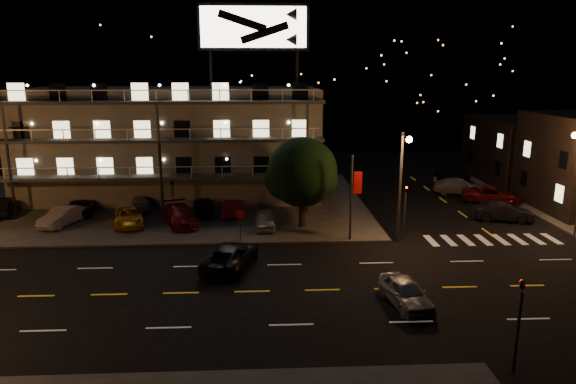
{
  "coord_description": "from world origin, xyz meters",
  "views": [
    {
      "loc": [
        -1.32,
        -27.02,
        12.28
      ],
      "look_at": [
        0.44,
        8.0,
        3.87
      ],
      "focal_mm": 32.0,
      "sensor_mm": 36.0,
      "label": 1
    }
  ],
  "objects_px": {
    "road_car_east": "(406,292)",
    "lot_car_2": "(129,217)",
    "tree": "(302,174)",
    "lot_car_7": "(140,203)",
    "lot_car_4": "(265,220)",
    "road_car_west": "(230,256)",
    "side_car_0": "(503,212)"
  },
  "relations": [
    {
      "from": "road_car_east",
      "to": "lot_car_2",
      "type": "bearing_deg",
      "value": 131.19
    },
    {
      "from": "tree",
      "to": "lot_car_7",
      "type": "relative_size",
      "value": 1.67
    },
    {
      "from": "lot_car_4",
      "to": "lot_car_7",
      "type": "bearing_deg",
      "value": 150.56
    },
    {
      "from": "lot_car_2",
      "to": "road_car_east",
      "type": "height_order",
      "value": "lot_car_2"
    },
    {
      "from": "lot_car_2",
      "to": "road_car_west",
      "type": "xyz_separation_m",
      "value": [
        8.59,
        -9.04,
        -0.04
      ]
    },
    {
      "from": "lot_car_7",
      "to": "side_car_0",
      "type": "height_order",
      "value": "side_car_0"
    },
    {
      "from": "side_car_0",
      "to": "lot_car_4",
      "type": "bearing_deg",
      "value": 109.72
    },
    {
      "from": "lot_car_4",
      "to": "side_car_0",
      "type": "relative_size",
      "value": 0.83
    },
    {
      "from": "lot_car_2",
      "to": "road_car_east",
      "type": "relative_size",
      "value": 1.11
    },
    {
      "from": "lot_car_7",
      "to": "side_car_0",
      "type": "xyz_separation_m",
      "value": [
        30.79,
        -4.58,
        -0.01
      ]
    },
    {
      "from": "road_car_east",
      "to": "road_car_west",
      "type": "distance_m",
      "value": 11.32
    },
    {
      "from": "lot_car_2",
      "to": "road_car_east",
      "type": "xyz_separation_m",
      "value": [
        18.22,
        -14.99,
        -0.08
      ]
    },
    {
      "from": "side_car_0",
      "to": "tree",
      "type": "bearing_deg",
      "value": 109.65
    },
    {
      "from": "road_car_west",
      "to": "lot_car_2",
      "type": "bearing_deg",
      "value": -31.44
    },
    {
      "from": "lot_car_2",
      "to": "road_car_west",
      "type": "bearing_deg",
      "value": -60.75
    },
    {
      "from": "tree",
      "to": "side_car_0",
      "type": "relative_size",
      "value": 1.54
    },
    {
      "from": "tree",
      "to": "lot_car_7",
      "type": "distance_m",
      "value": 15.48
    },
    {
      "from": "tree",
      "to": "lot_car_2",
      "type": "bearing_deg",
      "value": 175.32
    },
    {
      "from": "lot_car_2",
      "to": "lot_car_4",
      "type": "relative_size",
      "value": 1.24
    },
    {
      "from": "lot_car_2",
      "to": "road_car_west",
      "type": "distance_m",
      "value": 12.47
    },
    {
      "from": "tree",
      "to": "lot_car_4",
      "type": "bearing_deg",
      "value": -175.47
    },
    {
      "from": "lot_car_4",
      "to": "lot_car_7",
      "type": "relative_size",
      "value": 0.9
    },
    {
      "from": "side_car_0",
      "to": "lot_car_7",
      "type": "bearing_deg",
      "value": 97.13
    },
    {
      "from": "side_car_0",
      "to": "road_car_east",
      "type": "height_order",
      "value": "side_car_0"
    },
    {
      "from": "lot_car_2",
      "to": "road_car_east",
      "type": "distance_m",
      "value": 23.59
    },
    {
      "from": "tree",
      "to": "lot_car_7",
      "type": "height_order",
      "value": "tree"
    },
    {
      "from": "lot_car_7",
      "to": "road_car_west",
      "type": "distance_m",
      "value": 16.27
    },
    {
      "from": "lot_car_7",
      "to": "road_car_east",
      "type": "distance_m",
      "value": 26.93
    },
    {
      "from": "lot_car_2",
      "to": "lot_car_7",
      "type": "relative_size",
      "value": 1.12
    },
    {
      "from": "lot_car_7",
      "to": "lot_car_2",
      "type": "bearing_deg",
      "value": 79.22
    },
    {
      "from": "tree",
      "to": "lot_car_2",
      "type": "relative_size",
      "value": 1.49
    },
    {
      "from": "lot_car_4",
      "to": "lot_car_2",
      "type": "bearing_deg",
      "value": 172.03
    }
  ]
}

